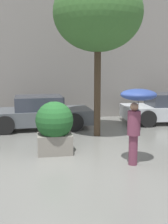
{
  "coord_description": "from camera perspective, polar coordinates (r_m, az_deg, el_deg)",
  "views": [
    {
      "loc": [
        -0.71,
        -6.63,
        2.43
      ],
      "look_at": [
        0.65,
        1.6,
        1.05
      ],
      "focal_mm": 45.0,
      "sensor_mm": 36.0,
      "label": 1
    }
  ],
  "objects": [
    {
      "name": "planter_box",
      "position": [
        7.82,
        -6.01,
        -2.83
      ],
      "size": [
        1.05,
        1.05,
        1.46
      ],
      "color": "gray",
      "rests_on": "ground"
    },
    {
      "name": "person_adult",
      "position": [
        6.93,
        10.7,
        1.06
      ],
      "size": [
        0.87,
        0.87,
        1.88
      ],
      "rotation": [
        0.0,
        0.0,
        0.54
      ],
      "color": "brown",
      "rests_on": "ground"
    },
    {
      "name": "parked_car_near",
      "position": [
        11.18,
        -9.1,
        -0.22
      ],
      "size": [
        4.12,
        2.13,
        1.26
      ],
      "rotation": [
        0.0,
        0.0,
        1.62
      ],
      "color": "#4C5156",
      "rests_on": "ground"
    },
    {
      "name": "ground_plane",
      "position": [
        7.1,
        -3.14,
        -10.65
      ],
      "size": [
        40.0,
        40.0,
        0.0
      ],
      "primitive_type": "plane",
      "color": "slate"
    },
    {
      "name": "street_tree",
      "position": [
        9.78,
        2.85,
        19.35
      ],
      "size": [
        2.97,
        2.97,
        5.4
      ],
      "color": "#423323",
      "rests_on": "ground"
    },
    {
      "name": "building_facade",
      "position": [
        13.16,
        -6.41,
        11.82
      ],
      "size": [
        18.0,
        0.3,
        6.0
      ],
      "color": "gray",
      "rests_on": "ground"
    }
  ]
}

